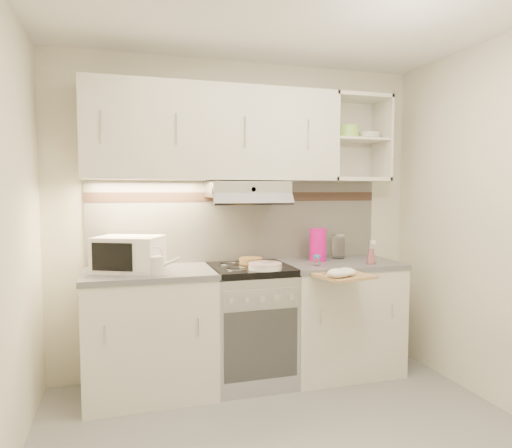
{
  "coord_description": "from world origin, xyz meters",
  "views": [
    {
      "loc": [
        -0.93,
        -2.21,
        1.47
      ],
      "look_at": [
        0.0,
        0.95,
        1.23
      ],
      "focal_mm": 32.0,
      "sensor_mm": 36.0,
      "label": 1
    }
  ],
  "objects_px": {
    "electric_range": "(250,324)",
    "glass_jar": "(338,246)",
    "plate_stack": "(265,266)",
    "microwave": "(129,254)",
    "pink_pitcher": "(318,244)",
    "watering_can": "(157,265)",
    "cutting_board": "(344,276)",
    "spray_bottle": "(371,254)"
  },
  "relations": [
    {
      "from": "plate_stack",
      "to": "electric_range",
      "type": "bearing_deg",
      "value": 109.15
    },
    {
      "from": "spray_bottle",
      "to": "pink_pitcher",
      "type": "bearing_deg",
      "value": 159.7
    },
    {
      "from": "watering_can",
      "to": "microwave",
      "type": "bearing_deg",
      "value": 148.88
    },
    {
      "from": "glass_jar",
      "to": "cutting_board",
      "type": "xyz_separation_m",
      "value": [
        -0.25,
        -0.59,
        -0.14
      ]
    },
    {
      "from": "microwave",
      "to": "watering_can",
      "type": "bearing_deg",
      "value": -22.77
    },
    {
      "from": "electric_range",
      "to": "glass_jar",
      "type": "distance_m",
      "value": 1.0
    },
    {
      "from": "plate_stack",
      "to": "microwave",
      "type": "bearing_deg",
      "value": 168.52
    },
    {
      "from": "glass_jar",
      "to": "pink_pitcher",
      "type": "bearing_deg",
      "value": -160.3
    },
    {
      "from": "watering_can",
      "to": "cutting_board",
      "type": "xyz_separation_m",
      "value": [
        1.28,
        -0.25,
        -0.1
      ]
    },
    {
      "from": "microwave",
      "to": "glass_jar",
      "type": "relative_size",
      "value": 2.54
    },
    {
      "from": "pink_pitcher",
      "to": "electric_range",
      "type": "bearing_deg",
      "value": 169.68
    },
    {
      "from": "cutting_board",
      "to": "watering_can",
      "type": "bearing_deg",
      "value": 157.0
    },
    {
      "from": "electric_range",
      "to": "pink_pitcher",
      "type": "distance_m",
      "value": 0.84
    },
    {
      "from": "plate_stack",
      "to": "spray_bottle",
      "type": "xyz_separation_m",
      "value": [
        0.86,
        -0.01,
        0.05
      ]
    },
    {
      "from": "cutting_board",
      "to": "plate_stack",
      "type": "bearing_deg",
      "value": 141.71
    },
    {
      "from": "electric_range",
      "to": "watering_can",
      "type": "relative_size",
      "value": 3.99
    },
    {
      "from": "plate_stack",
      "to": "cutting_board",
      "type": "distance_m",
      "value": 0.57
    },
    {
      "from": "plate_stack",
      "to": "watering_can",
      "type": "bearing_deg",
      "value": -179.96
    },
    {
      "from": "plate_stack",
      "to": "pink_pitcher",
      "type": "distance_m",
      "value": 0.6
    },
    {
      "from": "electric_range",
      "to": "microwave",
      "type": "bearing_deg",
      "value": 179.17
    },
    {
      "from": "electric_range",
      "to": "cutting_board",
      "type": "xyz_separation_m",
      "value": [
        0.57,
        -0.43,
        0.42
      ]
    },
    {
      "from": "watering_can",
      "to": "pink_pitcher",
      "type": "xyz_separation_m",
      "value": [
        1.3,
        0.26,
        0.06
      ]
    },
    {
      "from": "plate_stack",
      "to": "cutting_board",
      "type": "relative_size",
      "value": 0.69
    },
    {
      "from": "plate_stack",
      "to": "glass_jar",
      "type": "height_order",
      "value": "glass_jar"
    },
    {
      "from": "pink_pitcher",
      "to": "glass_jar",
      "type": "height_order",
      "value": "pink_pitcher"
    },
    {
      "from": "electric_range",
      "to": "watering_can",
      "type": "bearing_deg",
      "value": -165.67
    },
    {
      "from": "electric_range",
      "to": "watering_can",
      "type": "distance_m",
      "value": 0.9
    },
    {
      "from": "electric_range",
      "to": "spray_bottle",
      "type": "bearing_deg",
      "value": -11.41
    },
    {
      "from": "microwave",
      "to": "pink_pitcher",
      "type": "xyz_separation_m",
      "value": [
        1.48,
        0.07,
        0.01
      ]
    },
    {
      "from": "microwave",
      "to": "cutting_board",
      "type": "relative_size",
      "value": 1.51
    },
    {
      "from": "plate_stack",
      "to": "glass_jar",
      "type": "distance_m",
      "value": 0.83
    },
    {
      "from": "pink_pitcher",
      "to": "microwave",
      "type": "bearing_deg",
      "value": 164.6
    },
    {
      "from": "electric_range",
      "to": "glass_jar",
      "type": "xyz_separation_m",
      "value": [
        0.82,
        0.16,
        0.56
      ]
    },
    {
      "from": "spray_bottle",
      "to": "glass_jar",
      "type": "bearing_deg",
      "value": 125.67
    },
    {
      "from": "microwave",
      "to": "electric_range",
      "type": "bearing_deg",
      "value": 23.55
    },
    {
      "from": "electric_range",
      "to": "watering_can",
      "type": "xyz_separation_m",
      "value": [
        -0.71,
        -0.18,
        0.52
      ]
    },
    {
      "from": "pink_pitcher",
      "to": "cutting_board",
      "type": "xyz_separation_m",
      "value": [
        -0.03,
        -0.51,
        -0.16
      ]
    },
    {
      "from": "electric_range",
      "to": "spray_bottle",
      "type": "distance_m",
      "value": 1.08
    },
    {
      "from": "glass_jar",
      "to": "microwave",
      "type": "bearing_deg",
      "value": -175.04
    },
    {
      "from": "plate_stack",
      "to": "pink_pitcher",
      "type": "relative_size",
      "value": 0.91
    },
    {
      "from": "glass_jar",
      "to": "spray_bottle",
      "type": "bearing_deg",
      "value": -72.91
    },
    {
      "from": "watering_can",
      "to": "glass_jar",
      "type": "bearing_deg",
      "value": 28.63
    }
  ]
}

